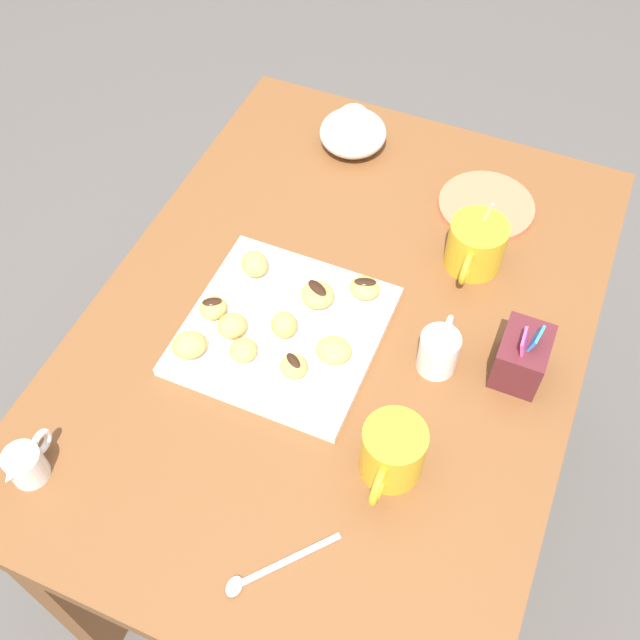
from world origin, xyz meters
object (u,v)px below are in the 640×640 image
at_px(beignet_6, 365,288).
at_px(beignet_9, 294,366).
at_px(coffee_mug_mustard_right, 392,451).
at_px(beignet_4, 213,308).
at_px(chocolate_sauce_pitcher, 26,463).
at_px(coffee_mug_mustard_left, 476,244).
at_px(saucer_coral_left, 486,206).
at_px(sugar_caddy, 522,356).
at_px(beignet_3, 254,264).
at_px(beignet_7, 284,325).
at_px(beignet_1, 189,345).
at_px(dining_table, 336,366).
at_px(pastry_plate_square, 283,330).
at_px(cream_pitcher_white, 439,350).
at_px(beignet_8, 317,295).
at_px(ice_cream_bowl, 353,130).
at_px(beignet_5, 243,350).
at_px(beignet_0, 334,350).
at_px(beignet_2, 232,326).

xyz_separation_m(beignet_6, beignet_9, (0.18, -0.04, 0.00)).
relative_size(coffee_mug_mustard_right, beignet_4, 2.92).
height_order(chocolate_sauce_pitcher, beignet_9, chocolate_sauce_pitcher).
relative_size(coffee_mug_mustard_left, saucer_coral_left, 0.79).
bearing_deg(beignet_6, sugar_caddy, 81.62).
relative_size(beignet_3, beignet_9, 1.16).
bearing_deg(beignet_7, beignet_1, -53.10).
relative_size(dining_table, pastry_plate_square, 3.59).
height_order(cream_pitcher_white, beignet_3, cream_pitcher_white).
distance_m(sugar_caddy, chocolate_sauce_pitcher, 0.72).
height_order(sugar_caddy, beignet_8, sugar_caddy).
bearing_deg(beignet_8, chocolate_sauce_pitcher, -30.88).
height_order(coffee_mug_mustard_left, beignet_9, coffee_mug_mustard_left).
distance_m(saucer_coral_left, beignet_9, 0.49).
bearing_deg(chocolate_sauce_pitcher, ice_cream_bowl, 168.56).
xyz_separation_m(sugar_caddy, beignet_5, (0.14, -0.39, -0.01)).
bearing_deg(dining_table, coffee_mug_mustard_right, 38.31).
relative_size(beignet_1, beignet_9, 1.23).
xyz_separation_m(pastry_plate_square, beignet_0, (0.02, 0.09, 0.02)).
bearing_deg(pastry_plate_square, sugar_caddy, 101.74).
bearing_deg(cream_pitcher_white, beignet_8, -98.17).
bearing_deg(ice_cream_bowl, beignet_0, 18.13).
height_order(chocolate_sauce_pitcher, beignet_0, chocolate_sauce_pitcher).
distance_m(dining_table, beignet_8, 0.17).
distance_m(cream_pitcher_white, beignet_0, 0.16).
relative_size(coffee_mug_mustard_right, sugar_caddy, 1.20).
distance_m(beignet_3, beignet_4, 0.11).
xyz_separation_m(sugar_caddy, beignet_0, (0.09, -0.26, -0.01)).
relative_size(beignet_0, beignet_4, 1.26).
bearing_deg(chocolate_sauce_pitcher, saucer_coral_left, 149.28).
bearing_deg(sugar_caddy, beignet_5, -69.50).
height_order(dining_table, beignet_3, beignet_3).
bearing_deg(beignet_0, beignet_2, -82.85).
xyz_separation_m(saucer_coral_left, beignet_0, (0.41, -0.13, 0.03)).
height_order(saucer_coral_left, beignet_4, beignet_4).
relative_size(beignet_4, beignet_9, 1.01).
height_order(saucer_coral_left, beignet_1, beignet_1).
relative_size(ice_cream_bowl, beignet_0, 2.29).
distance_m(beignet_5, beignet_6, 0.22).
relative_size(pastry_plate_square, beignet_1, 5.56).
bearing_deg(beignet_7, beignet_2, -67.91).
bearing_deg(coffee_mug_mustard_left, beignet_0, -27.00).
relative_size(beignet_7, beignet_8, 0.79).
bearing_deg(beignet_4, saucer_coral_left, 141.02).
bearing_deg(pastry_plate_square, beignet_4, -80.99).
bearing_deg(beignet_2, coffee_mug_mustard_right, 69.36).
height_order(beignet_0, beignet_8, beignet_8).
bearing_deg(pastry_plate_square, beignet_0, 79.14).
bearing_deg(chocolate_sauce_pitcher, sugar_caddy, 126.40).
relative_size(saucer_coral_left, beignet_0, 3.11).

